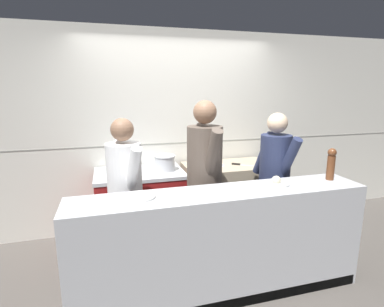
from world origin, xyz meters
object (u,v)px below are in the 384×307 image
(chef_head_cook, at_px, (125,193))
(chef_sous, at_px, (204,177))
(plated_dish_main, at_px, (140,196))
(chefs_knife, at_px, (244,165))
(plated_dish_appetiser, at_px, (276,182))
(mixing_bowl_steel, at_px, (214,162))
(sauce_pot, at_px, (165,163))
(stock_pot, at_px, (118,166))
(chef_line, at_px, (274,179))
(pepper_mill, at_px, (331,163))
(oven_range, at_px, (141,207))

(chef_head_cook, xyz_separation_m, chef_sous, (0.80, 0.01, 0.08))
(plated_dish_main, distance_m, chef_head_cook, 0.47)
(chefs_knife, height_order, plated_dish_appetiser, plated_dish_appetiser)
(mixing_bowl_steel, height_order, chef_sous, chef_sous)
(sauce_pot, height_order, chef_sous, chef_sous)
(mixing_bowl_steel, distance_m, plated_dish_main, 1.59)
(mixing_bowl_steel, bearing_deg, plated_dish_appetiser, -80.89)
(stock_pot, relative_size, plated_dish_main, 0.92)
(plated_dish_main, bearing_deg, chef_head_cook, 102.19)
(sauce_pot, bearing_deg, chef_line, -31.60)
(mixing_bowl_steel, height_order, plated_dish_main, plated_dish_main)
(sauce_pot, bearing_deg, plated_dish_appetiser, -53.07)
(chef_sous, bearing_deg, pepper_mill, -23.86)
(stock_pot, bearing_deg, chefs_knife, -2.56)
(stock_pot, xyz_separation_m, chefs_knife, (1.56, -0.07, -0.08))
(mixing_bowl_steel, distance_m, plated_dish_appetiser, 1.19)
(pepper_mill, bearing_deg, stock_pot, 149.76)
(chefs_knife, xyz_separation_m, pepper_mill, (0.40, -1.07, 0.25))
(oven_range, xyz_separation_m, chef_head_cook, (-0.21, -0.71, 0.44))
(plated_dish_appetiser, bearing_deg, chefs_knife, 80.34)
(plated_dish_main, height_order, chef_sous, chef_sous)
(chefs_knife, bearing_deg, mixing_bowl_steel, 163.74)
(sauce_pot, xyz_separation_m, chef_line, (1.09, -0.67, -0.09))
(mixing_bowl_steel, relative_size, chef_head_cook, 0.18)
(oven_range, height_order, plated_dish_appetiser, plated_dish_appetiser)
(mixing_bowl_steel, xyz_separation_m, pepper_mill, (0.77, -1.18, 0.22))
(plated_dish_main, xyz_separation_m, pepper_mill, (1.83, -0.00, 0.15))
(stock_pot, distance_m, mixing_bowl_steel, 1.19)
(sauce_pot, distance_m, pepper_mill, 1.81)
(plated_dish_appetiser, height_order, chef_line, chef_line)
(oven_range, xyz_separation_m, pepper_mill, (1.72, -1.15, 0.71))
(mixing_bowl_steel, bearing_deg, chef_head_cook, -147.55)
(stock_pot, relative_size, plated_dish_appetiser, 0.98)
(stock_pot, xyz_separation_m, chef_sous, (0.83, -0.68, -0.00))
(stock_pot, height_order, chef_sous, chef_sous)
(chef_head_cook, height_order, chef_sous, chef_sous)
(plated_dish_main, bearing_deg, sauce_pot, 69.61)
(sauce_pot, height_order, chef_line, chef_line)
(chefs_knife, relative_size, chef_head_cook, 0.21)
(plated_dish_main, xyz_separation_m, chef_head_cook, (-0.10, 0.44, -0.11))
(chef_line, bearing_deg, chef_head_cook, 170.35)
(stock_pot, height_order, plated_dish_main, stock_pot)
(plated_dish_main, bearing_deg, chefs_knife, 36.78)
(pepper_mill, bearing_deg, chefs_knife, 110.52)
(chef_head_cook, bearing_deg, pepper_mill, -32.13)
(sauce_pot, relative_size, chef_line, 0.16)
(sauce_pot, relative_size, chef_head_cook, 0.16)
(plated_dish_appetiser, xyz_separation_m, chef_sous, (-0.55, 0.45, -0.04))
(mixing_bowl_steel, xyz_separation_m, chefs_knife, (0.37, -0.11, -0.04))
(plated_dish_appetiser, distance_m, chef_head_cook, 1.42)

